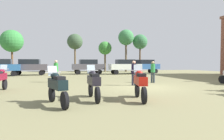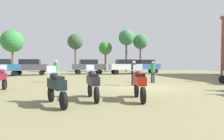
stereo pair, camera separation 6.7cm
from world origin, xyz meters
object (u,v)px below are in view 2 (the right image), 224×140
motorcycle_4 (139,83)px  person_1 (134,71)px  car_2 (1,66)px  tree_5 (126,38)px  motorcycle_5 (0,78)px  car_5 (145,65)px  tree_3 (105,48)px  motorcycle_11 (93,83)px  car_1 (30,66)px  car_4 (125,66)px  motorcycle_9 (56,86)px  car_3 (88,66)px  tree_4 (140,42)px  tree_2 (75,42)px  person_3 (153,70)px  tree_1 (12,41)px  person_2 (56,69)px

motorcycle_4 → person_1: (1.62, 5.08, 0.27)m
car_2 → tree_5: tree_5 is taller
motorcycle_5 → car_5: car_5 is taller
tree_3 → motorcycle_11: bearing=-103.3°
car_1 → car_4: same height
motorcycle_9 → motorcycle_11: motorcycle_11 is taller
motorcycle_4 → car_1: bearing=122.1°
car_3 → person_1: bearing=-177.4°
motorcycle_5 → tree_4: tree_4 is taller
car_3 → tree_2: (-1.35, 6.54, 3.87)m
person_1 → person_3: 2.51m
person_1 → tree_3: 21.35m
motorcycle_4 → car_3: (0.30, 19.54, 0.44)m
car_1 → tree_3: bearing=-55.9°
tree_1 → motorcycle_4: bearing=-67.4°
tree_2 → tree_4: size_ratio=0.98×
car_3 → tree_2: tree_2 is taller
person_1 → person_3: person_1 is taller
tree_3 → motorcycle_9: bearing=-105.9°
car_1 → car_3: 7.45m
motorcycle_9 → person_3: size_ratio=1.28×
car_2 → person_1: 17.37m
motorcycle_5 → person_2: person_2 is taller
car_4 → tree_2: 10.89m
tree_1 → tree_5: tree_5 is taller
person_3 → tree_4: size_ratio=0.26×
motorcycle_9 → tree_3: size_ratio=0.41×
person_3 → tree_2: bearing=135.5°
motorcycle_4 → car_2: size_ratio=0.49×
motorcycle_4 → tree_5: (7.57, 24.92, 5.09)m
tree_2 → tree_5: bearing=-7.7°
car_4 → person_2: size_ratio=2.41×
motorcycle_4 → motorcycle_11: motorcycle_4 is taller
car_3 → car_4: bearing=-110.0°
car_4 → person_1: bearing=164.3°
person_1 → car_4: bearing=-78.5°
motorcycle_11 → car_1: size_ratio=0.52×
motorcycle_9 → car_4: car_4 is taller
motorcycle_5 → person_1: (8.12, 0.88, 0.28)m
motorcycle_11 → person_1: bearing=50.3°
motorcycle_5 → tree_1: tree_1 is taller
car_1 → motorcycle_9: bearing=-167.7°
car_1 → tree_1: 8.36m
person_3 → motorcycle_11: bearing=-101.9°
car_1 → motorcycle_11: bearing=-162.8°
car_1 → person_1: car_1 is taller
motorcycle_4 → car_4: size_ratio=0.50×
car_1 → motorcycle_4: bearing=-158.0°
car_4 → person_3: bearing=172.5°
car_4 → car_5: (3.45, 1.29, 0.00)m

